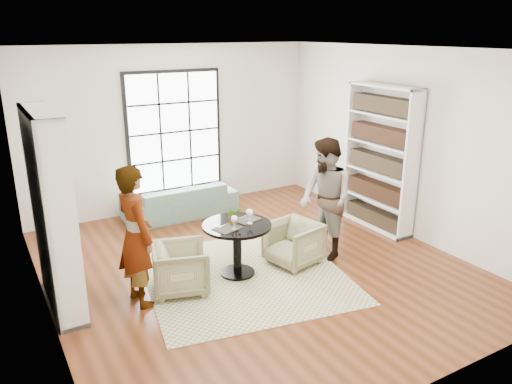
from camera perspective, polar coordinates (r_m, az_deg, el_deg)
ground at (r=7.23m, az=-0.06°, el=-8.47°), size 6.00×6.00×0.00m
room_shell at (r=7.22m, az=-2.22°, el=2.19°), size 6.00×6.01×6.00m
rug at (r=6.97m, az=-1.26°, el=-9.51°), size 3.05×3.05×0.01m
pedestal_table at (r=6.79m, az=-2.18°, el=-5.29°), size 0.93×0.93×0.74m
sofa at (r=9.11m, az=-8.68°, el=-0.96°), size 2.02×0.80×0.59m
armchair_left at (r=6.54m, az=-8.58°, el=-8.60°), size 0.86×0.84×0.63m
armchair_right at (r=7.21m, az=4.30°, el=-5.86°), size 0.81×0.80×0.62m
person_left at (r=6.15m, az=-13.59°, el=-4.93°), size 0.50×0.69×1.76m
person_right at (r=7.31m, az=7.97°, el=-0.80°), size 0.75×0.92×1.78m
placemat_left at (r=6.57m, az=-3.27°, el=-4.17°), size 0.40×0.35×0.01m
placemat_right at (r=6.86m, az=-1.03°, el=-3.15°), size 0.40×0.35×0.01m
cutlery_left at (r=6.57m, az=-3.27°, el=-4.11°), size 0.20×0.25×0.01m
cutlery_right at (r=6.86m, az=-1.03°, el=-3.09°), size 0.20×0.25×0.01m
wine_glass_left at (r=6.49m, az=-2.51°, el=-3.15°), size 0.09×0.09×0.19m
wine_glass_right at (r=6.67m, az=-0.73°, el=-2.42°), size 0.09×0.09×0.21m
flower_centerpiece at (r=6.68m, az=-2.55°, el=-2.72°), size 0.24×0.22×0.23m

